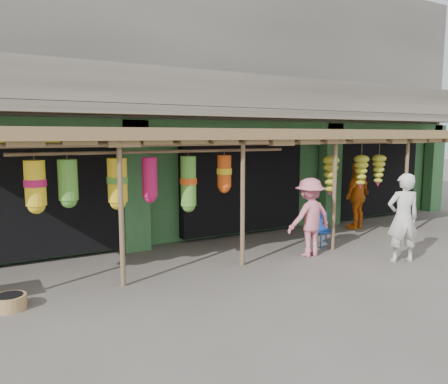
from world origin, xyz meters
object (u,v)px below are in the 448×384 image
person_shopper (310,217)px  person_front (403,218)px  person_vendor (357,195)px  blue_chair (322,227)px

person_shopper → person_front: bearing=135.3°
person_front → person_vendor: person_vendor is taller
person_front → person_vendor: (1.70, 2.85, 0.02)m
person_front → person_shopper: (-1.39, 1.33, -0.07)m
person_vendor → person_shopper: person_vendor is taller
blue_chair → person_vendor: bearing=37.1°
blue_chair → person_front: person_front is taller
person_front → person_shopper: person_front is taller
person_vendor → blue_chair: bearing=9.4°
blue_chair → person_shopper: bearing=-136.4°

